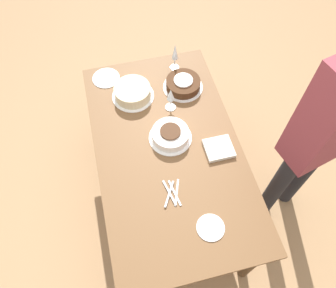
# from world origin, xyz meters

# --- Properties ---
(ground_plane) EXTENTS (12.00, 12.00, 0.00)m
(ground_plane) POSITION_xyz_m (0.00, 0.00, 0.00)
(ground_plane) COLOR #A87F56
(dining_table) EXTENTS (1.58, 0.90, 0.75)m
(dining_table) POSITION_xyz_m (0.00, 0.00, 0.64)
(dining_table) COLOR brown
(dining_table) RESTS_ON ground_plane
(cake_center_white) EXTENTS (0.27, 0.27, 0.08)m
(cake_center_white) POSITION_xyz_m (0.07, -0.03, 0.78)
(cake_center_white) COLOR white
(cake_center_white) RESTS_ON dining_table
(cake_front_chocolate) EXTENTS (0.28, 0.28, 0.08)m
(cake_front_chocolate) POSITION_xyz_m (0.46, -0.22, 0.78)
(cake_front_chocolate) COLOR white
(cake_front_chocolate) RESTS_ON dining_table
(cake_back_decorated) EXTENTS (0.29, 0.29, 0.09)m
(cake_back_decorated) POSITION_xyz_m (0.46, 0.13, 0.79)
(cake_back_decorated) COLOR white
(cake_back_decorated) RESTS_ON dining_table
(wine_glass_near) EXTENTS (0.07, 0.07, 0.22)m
(wine_glass_near) POSITION_xyz_m (0.66, -0.21, 0.89)
(wine_glass_near) COLOR silver
(wine_glass_near) RESTS_ON dining_table
(wine_glass_far) EXTENTS (0.07, 0.07, 0.18)m
(wine_glass_far) POSITION_xyz_m (0.31, -0.09, 0.87)
(wine_glass_far) COLOR silver
(wine_glass_far) RESTS_ON dining_table
(dessert_plate_left) EXTENTS (0.16, 0.16, 0.01)m
(dessert_plate_left) POSITION_xyz_m (-0.55, -0.10, 0.75)
(dessert_plate_left) COLOR silver
(dessert_plate_left) RESTS_ON dining_table
(dessert_plate_right) EXTENTS (0.19, 0.19, 0.01)m
(dessert_plate_right) POSITION_xyz_m (0.67, 0.29, 0.75)
(dessert_plate_right) COLOR silver
(dessert_plate_right) RESTS_ON dining_table
(fork_pile) EXTENTS (0.18, 0.13, 0.01)m
(fork_pile) POSITION_xyz_m (-0.30, 0.05, 0.75)
(fork_pile) COLOR silver
(fork_pile) RESTS_ON dining_table
(napkin_stack) EXTENTS (0.16, 0.17, 0.03)m
(napkin_stack) POSITION_xyz_m (-0.09, -0.30, 0.76)
(napkin_stack) COLOR silver
(napkin_stack) RESTS_ON dining_table
(person_cutting) EXTENTS (0.31, 0.44, 1.75)m
(person_cutting) POSITION_xyz_m (-0.27, -0.82, 1.06)
(person_cutting) COLOR #232328
(person_cutting) RESTS_ON ground_plane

